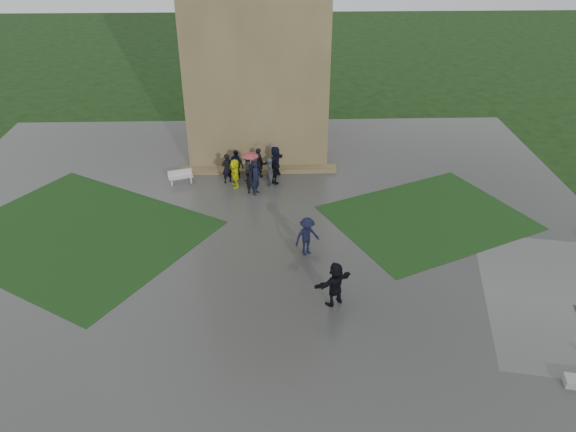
{
  "coord_description": "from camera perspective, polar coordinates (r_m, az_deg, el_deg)",
  "views": [
    {
      "loc": [
        0.78,
        -18.83,
        14.13
      ],
      "look_at": [
        1.48,
        3.37,
        1.2
      ],
      "focal_mm": 35.0,
      "sensor_mm": 36.0,
      "label": 1
    }
  ],
  "objects": [
    {
      "name": "ground",
      "position": [
        23.56,
        -3.37,
        -6.72
      ],
      "size": [
        120.0,
        120.0,
        0.0
      ],
      "primitive_type": "plane",
      "color": "black"
    },
    {
      "name": "plaza",
      "position": [
        25.18,
        -3.28,
        -3.97
      ],
      "size": [
        34.0,
        34.0,
        0.02
      ],
      "primitive_type": "cube",
      "color": "#373734",
      "rests_on": "ground"
    },
    {
      "name": "lawn_inset_left",
      "position": [
        28.4,
        -20.62,
        -1.73
      ],
      "size": [
        14.1,
        13.46,
        0.01
      ],
      "primitive_type": "cube",
      "rotation": [
        0.0,
        0.0,
        -0.56
      ],
      "color": "black",
      "rests_on": "plaza"
    },
    {
      "name": "lawn_inset_right",
      "position": [
        28.75,
        14.02,
        -0.17
      ],
      "size": [
        11.12,
        10.15,
        0.01
      ],
      "primitive_type": "cube",
      "rotation": [
        0.0,
        0.0,
        0.44
      ],
      "color": "black",
      "rests_on": "plaza"
    },
    {
      "name": "tower_plinth",
      "position": [
        32.6,
        -3.01,
        4.73
      ],
      "size": [
        9.0,
        0.8,
        0.22
      ],
      "primitive_type": "cube",
      "color": "brown",
      "rests_on": "plaza"
    },
    {
      "name": "bench",
      "position": [
        31.65,
        -10.87,
        3.94
      ],
      "size": [
        1.39,
        0.79,
        0.77
      ],
      "rotation": [
        0.0,
        0.0,
        0.31
      ],
      "color": "beige",
      "rests_on": "plaza"
    },
    {
      "name": "visitor_cluster",
      "position": [
        30.86,
        -3.3,
        5.11
      ],
      "size": [
        3.8,
        3.38,
        2.54
      ],
      "color": "black",
      "rests_on": "plaza"
    },
    {
      "name": "pedestrian_mid",
      "position": [
        24.73,
        1.95,
        -2.07
      ],
      "size": [
        1.33,
        1.07,
        1.83
      ],
      "primitive_type": "imported",
      "rotation": [
        0.0,
        0.0,
        0.46
      ],
      "color": "black",
      "rests_on": "plaza"
    },
    {
      "name": "pedestrian_near",
      "position": [
        21.91,
        4.82,
        -6.88
      ],
      "size": [
        1.8,
        1.46,
        1.88
      ],
      "primitive_type": "imported",
      "rotation": [
        0.0,
        0.0,
        3.71
      ],
      "color": "black",
      "rests_on": "plaza"
    }
  ]
}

